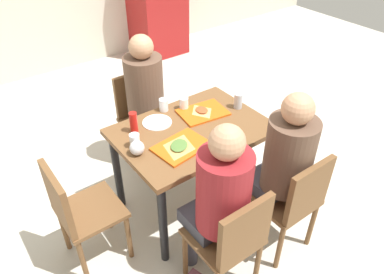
% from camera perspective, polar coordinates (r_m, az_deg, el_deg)
% --- Properties ---
extents(ground_plane, '(10.00, 10.00, 0.02)m').
position_cam_1_polar(ground_plane, '(3.22, 0.00, -10.04)').
color(ground_plane, beige).
extents(main_table, '(1.10, 0.79, 0.76)m').
position_cam_1_polar(main_table, '(2.78, 0.00, -0.53)').
color(main_table, brown).
rests_on(main_table, ground_plane).
extents(chair_near_left, '(0.40, 0.40, 0.86)m').
position_cam_1_polar(chair_near_left, '(2.33, 6.18, -15.26)').
color(chair_near_left, brown).
rests_on(chair_near_left, ground_plane).
extents(chair_near_right, '(0.40, 0.40, 0.86)m').
position_cam_1_polar(chair_near_right, '(2.62, 15.31, -9.20)').
color(chair_near_right, brown).
rests_on(chair_near_right, ground_plane).
extents(chair_far_side, '(0.40, 0.40, 0.86)m').
position_cam_1_polar(chair_far_side, '(3.41, -7.81, 3.73)').
color(chair_far_side, brown).
rests_on(chair_far_side, ground_plane).
extents(chair_left_end, '(0.40, 0.40, 0.86)m').
position_cam_1_polar(chair_left_end, '(2.58, -17.21, -10.63)').
color(chair_left_end, brown).
rests_on(chair_left_end, ground_plane).
extents(person_in_red, '(0.32, 0.42, 1.27)m').
position_cam_1_polar(person_in_red, '(2.21, 4.16, -9.04)').
color(person_in_red, '#383842').
rests_on(person_in_red, ground_plane).
extents(person_in_brown_jacket, '(0.32, 0.42, 1.27)m').
position_cam_1_polar(person_in_brown_jacket, '(2.52, 13.80, -3.50)').
color(person_in_brown_jacket, '#383842').
rests_on(person_in_brown_jacket, ground_plane).
extents(person_far_side, '(0.32, 0.42, 1.27)m').
position_cam_1_polar(person_far_side, '(3.18, -6.89, 6.40)').
color(person_far_side, '#383842').
rests_on(person_far_side, ground_plane).
extents(tray_red_near, '(0.39, 0.30, 0.02)m').
position_cam_1_polar(tray_red_near, '(2.53, -1.64, -1.47)').
color(tray_red_near, '#D85914').
rests_on(tray_red_near, main_table).
extents(tray_red_far, '(0.39, 0.31, 0.02)m').
position_cam_1_polar(tray_red_far, '(2.89, 1.68, 3.81)').
color(tray_red_far, '#D85914').
rests_on(tray_red_far, main_table).
extents(paper_plate_center, '(0.22, 0.22, 0.01)m').
position_cam_1_polar(paper_plate_center, '(2.79, -5.38, 2.25)').
color(paper_plate_center, white).
rests_on(paper_plate_center, main_table).
extents(paper_plate_near_edge, '(0.22, 0.22, 0.01)m').
position_cam_1_polar(paper_plate_near_edge, '(2.66, 5.63, 0.43)').
color(paper_plate_near_edge, white).
rests_on(paper_plate_near_edge, main_table).
extents(pizza_slice_a, '(0.26, 0.26, 0.02)m').
position_cam_1_polar(pizza_slice_a, '(2.51, -2.00, -1.40)').
color(pizza_slice_a, tan).
rests_on(pizza_slice_a, tray_red_near).
extents(pizza_slice_b, '(0.14, 0.17, 0.02)m').
position_cam_1_polar(pizza_slice_b, '(2.88, 1.51, 4.09)').
color(pizza_slice_b, '#DBAD60').
rests_on(pizza_slice_b, tray_red_far).
extents(plastic_cup_a, '(0.07, 0.07, 0.10)m').
position_cam_1_polar(plastic_cup_a, '(2.91, -4.38, 4.95)').
color(plastic_cup_a, white).
rests_on(plastic_cup_a, main_table).
extents(plastic_cup_b, '(0.07, 0.07, 0.10)m').
position_cam_1_polar(plastic_cup_b, '(2.49, 5.09, -1.09)').
color(plastic_cup_b, white).
rests_on(plastic_cup_b, main_table).
extents(plastic_cup_c, '(0.07, 0.07, 0.10)m').
position_cam_1_polar(plastic_cup_c, '(2.54, -8.79, -0.56)').
color(plastic_cup_c, white).
rests_on(plastic_cup_c, main_table).
extents(plastic_cup_d, '(0.07, 0.07, 0.10)m').
position_cam_1_polar(plastic_cup_d, '(2.92, -1.26, 5.15)').
color(plastic_cup_d, white).
rests_on(plastic_cup_d, main_table).
extents(soda_can, '(0.07, 0.07, 0.12)m').
position_cam_1_polar(soda_can, '(2.95, 7.11, 5.53)').
color(soda_can, '#B7BCC6').
rests_on(soda_can, main_table).
extents(condiment_bottle, '(0.06, 0.06, 0.16)m').
position_cam_1_polar(condiment_bottle, '(2.67, -8.96, 2.21)').
color(condiment_bottle, red).
rests_on(condiment_bottle, main_table).
extents(foil_bundle, '(0.10, 0.10, 0.10)m').
position_cam_1_polar(foil_bundle, '(2.48, -8.45, -1.66)').
color(foil_bundle, silver).
rests_on(foil_bundle, main_table).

